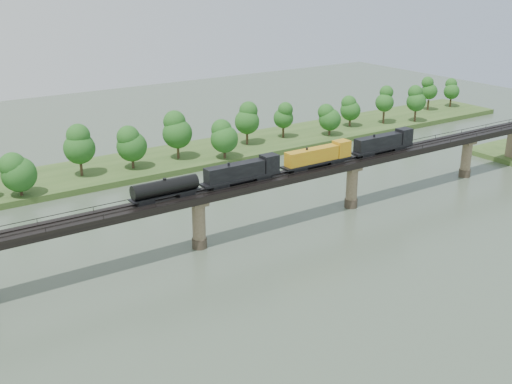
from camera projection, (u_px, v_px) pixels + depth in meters
ground at (291, 312)px, 103.83m from camera, size 400.00×400.00×0.00m
far_bank at (98, 173)px, 169.83m from camera, size 300.00×24.00×1.60m
bridge at (199, 222)px, 125.37m from camera, size 236.00×30.00×11.50m
bridge_superstructure at (198, 192)px, 123.23m from camera, size 220.00×4.90×0.75m
far_treeline at (70, 152)px, 159.30m from camera, size 289.06×17.54×13.60m
freight_train at (293, 162)px, 134.67m from camera, size 71.54×2.79×4.92m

